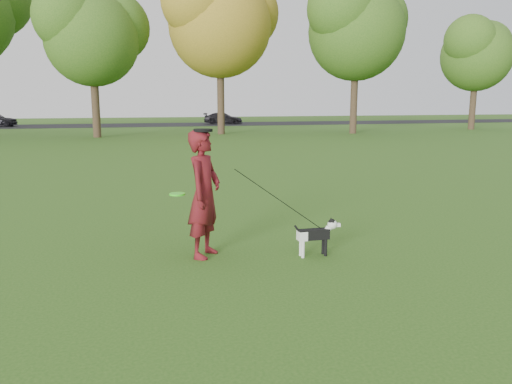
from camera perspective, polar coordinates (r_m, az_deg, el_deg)
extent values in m
plane|color=#285116|center=(7.74, 1.66, -7.04)|extent=(120.00, 120.00, 0.00)
cube|color=black|center=(47.20, -11.76, 7.52)|extent=(120.00, 7.00, 0.02)
imported|color=maroon|center=(7.44, -5.93, -0.23)|extent=(0.76, 0.83, 1.91)
cube|color=black|center=(7.59, 6.59, -4.82)|extent=(0.48, 0.15, 0.16)
cube|color=white|center=(7.53, 5.29, -4.99)|extent=(0.13, 0.15, 0.14)
cylinder|color=white|center=(7.54, 5.39, -6.55)|extent=(0.05, 0.05, 0.26)
cylinder|color=white|center=(7.63, 5.14, -6.33)|extent=(0.05, 0.05, 0.26)
cylinder|color=black|center=(7.66, 7.96, -6.32)|extent=(0.05, 0.05, 0.26)
cylinder|color=black|center=(7.75, 7.68, -6.11)|extent=(0.05, 0.05, 0.26)
cylinder|color=white|center=(7.65, 8.10, -4.42)|extent=(0.16, 0.10, 0.17)
sphere|color=white|center=(7.66, 8.72, -3.68)|extent=(0.15, 0.15, 0.15)
sphere|color=black|center=(7.65, 8.66, -3.47)|extent=(0.11, 0.11, 0.11)
cube|color=white|center=(7.70, 9.25, -3.74)|extent=(0.10, 0.06, 0.05)
sphere|color=black|center=(7.72, 9.61, -3.71)|extent=(0.03, 0.03, 0.03)
cone|color=black|center=(7.61, 8.79, -3.22)|extent=(0.05, 0.05, 0.06)
cone|color=black|center=(7.68, 8.56, -3.09)|extent=(0.05, 0.05, 0.06)
cylinder|color=black|center=(7.50, 4.95, -4.55)|extent=(0.16, 0.03, 0.22)
cylinder|color=black|center=(7.63, 7.77, -4.39)|extent=(0.10, 0.10, 0.02)
imported|color=black|center=(47.92, -3.77, 8.40)|extent=(3.90, 2.37, 1.06)
cylinder|color=#37EE1E|center=(7.27, -8.98, -0.24)|extent=(0.23, 0.23, 0.03)
cylinder|color=black|center=(7.33, -6.07, 7.03)|extent=(0.28, 0.28, 0.04)
cylinder|color=#38281C|center=(32.66, -17.87, 9.65)|extent=(0.48, 0.48, 4.20)
sphere|color=#426B1E|center=(32.92, -18.31, 17.21)|extent=(5.60, 5.60, 5.60)
cylinder|color=#38281C|center=(34.13, -4.05, 10.84)|extent=(0.48, 0.48, 5.04)
sphere|color=#A58426|center=(34.56, -4.17, 19.51)|extent=(6.72, 6.72, 6.72)
cylinder|color=#38281C|center=(35.44, 11.13, 10.49)|extent=(0.48, 0.48, 4.83)
sphere|color=#426B1E|center=(35.80, 11.43, 18.50)|extent=(6.44, 6.44, 6.44)
cylinder|color=#38281C|center=(42.89, 23.54, 9.24)|extent=(0.48, 0.48, 3.99)
sphere|color=#426B1E|center=(43.06, 23.95, 14.72)|extent=(5.32, 5.32, 5.32)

